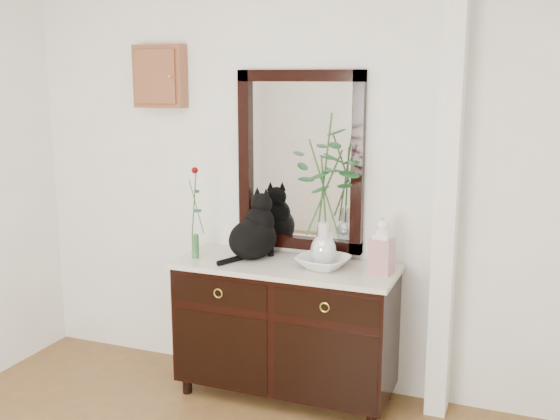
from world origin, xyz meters
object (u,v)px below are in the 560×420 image
at_px(cat, 253,226).
at_px(lotus_bowl, 323,262).
at_px(sideboard, 286,323).
at_px(ginger_jar, 382,246).

height_order(cat, lotus_bowl, cat).
relative_size(sideboard, cat, 3.26).
distance_m(cat, lotus_bowl, 0.50).
bearing_deg(lotus_bowl, sideboard, 179.58).
distance_m(sideboard, cat, 0.63).
bearing_deg(cat, sideboard, 11.02).
distance_m(sideboard, lotus_bowl, 0.47).
relative_size(sideboard, ginger_jar, 4.08).
height_order(lotus_bowl, ginger_jar, ginger_jar).
xyz_separation_m(sideboard, ginger_jar, (0.57, 0.03, 0.54)).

